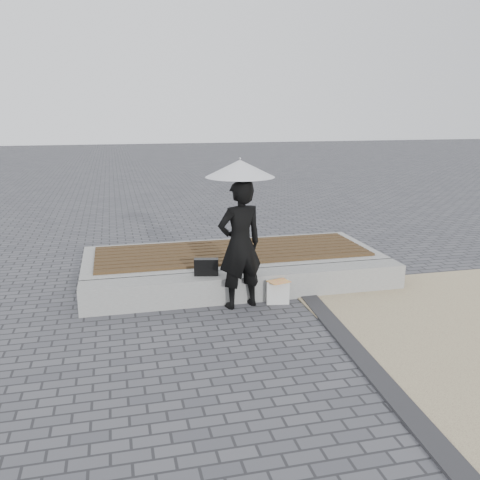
# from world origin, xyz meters

# --- Properties ---
(ground) EXTENTS (80.00, 80.00, 0.00)m
(ground) POSITION_xyz_m (0.00, 0.00, 0.00)
(ground) COLOR #4F4F55
(ground) RESTS_ON ground
(edging_band) EXTENTS (0.61, 5.20, 0.04)m
(edging_band) POSITION_xyz_m (0.75, -0.50, 0.02)
(edging_band) COLOR #2D2D30
(edging_band) RESTS_ON ground
(seating_ledge) EXTENTS (5.00, 0.45, 0.40)m
(seating_ledge) POSITION_xyz_m (0.00, 1.60, 0.20)
(seating_ledge) COLOR #A4A49F
(seating_ledge) RESTS_ON ground
(timber_platform) EXTENTS (5.00, 2.00, 0.40)m
(timber_platform) POSITION_xyz_m (0.00, 2.80, 0.20)
(timber_platform) COLOR #ABABA6
(timber_platform) RESTS_ON ground
(timber_decking) EXTENTS (4.60, 1.60, 0.04)m
(timber_decking) POSITION_xyz_m (0.00, 2.80, 0.42)
(timber_decking) COLOR #51361D
(timber_decking) RESTS_ON timber_platform
(woman) EXTENTS (0.77, 0.60, 1.87)m
(woman) POSITION_xyz_m (-0.23, 1.29, 0.93)
(woman) COLOR black
(woman) RESTS_ON ground
(parasol) EXTENTS (0.97, 0.97, 1.23)m
(parasol) POSITION_xyz_m (-0.23, 1.29, 2.01)
(parasol) COLOR #A6A6AB
(parasol) RESTS_ON ground
(handbag) EXTENTS (0.38, 0.20, 0.25)m
(handbag) POSITION_xyz_m (-0.66, 1.64, 0.53)
(handbag) COLOR black
(handbag) RESTS_ON seating_ledge
(canvas_tote) EXTENTS (0.35, 0.19, 0.35)m
(canvas_tote) POSITION_xyz_m (0.34, 1.28, 0.18)
(canvas_tote) COLOR silver
(canvas_tote) RESTS_ON ground
(magazine) EXTENTS (0.35, 0.29, 0.01)m
(magazine) POSITION_xyz_m (0.34, 1.23, 0.36)
(magazine) COLOR #EC5445
(magazine) RESTS_ON canvas_tote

